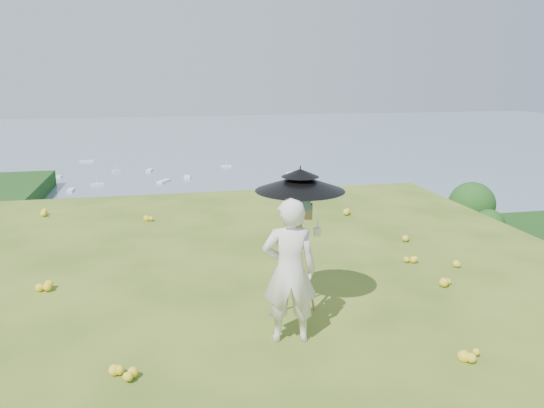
{
  "coord_description": "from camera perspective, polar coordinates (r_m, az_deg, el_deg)",
  "views": [
    {
      "loc": [
        0.03,
        -6.7,
        3.07
      ],
      "look_at": [
        1.84,
        1.83,
        0.9
      ],
      "focal_mm": 35.0,
      "sensor_mm": 36.0,
      "label": 1
    }
  ],
  "objects": [
    {
      "name": "field_easel",
      "position": [
        6.69,
        2.94,
        -5.69
      ],
      "size": [
        0.78,
        0.78,
        1.64
      ],
      "primitive_type": null,
      "rotation": [
        0.0,
        0.0,
        -0.31
      ],
      "color": "olive",
      "rests_on": "ground"
    },
    {
      "name": "painter_cap",
      "position": [
        5.87,
        1.97,
        0.19
      ],
      "size": [
        0.23,
        0.25,
        0.1
      ],
      "primitive_type": null,
      "rotation": [
        0.0,
        0.0,
        -0.26
      ],
      "color": "#DC7979",
      "rests_on": "painter"
    },
    {
      "name": "ground",
      "position": [
        7.37,
        -11.31,
        -10.92
      ],
      "size": [
        14.0,
        14.0,
        0.0
      ],
      "primitive_type": "plane",
      "color": "#3E5E1B",
      "rests_on": "ground"
    },
    {
      "name": "wildflowers",
      "position": [
        7.58,
        -11.36,
        -9.72
      ],
      "size": [
        10.0,
        10.5,
        0.12
      ],
      "primitive_type": null,
      "color": "yellow",
      "rests_on": "ground"
    },
    {
      "name": "moored_boats",
      "position": [
        172.13,
        -15.85,
        1.15
      ],
      "size": [
        140.0,
        140.0,
        0.7
      ],
      "primitive_type": null,
      "color": "white",
      "rests_on": "bay_water"
    },
    {
      "name": "painter",
      "position": [
        6.11,
        1.9,
        -7.23
      ],
      "size": [
        0.69,
        0.51,
        1.72
      ],
      "primitive_type": "imported",
      "rotation": [
        0.0,
        0.0,
        2.98
      ],
      "color": "silver",
      "rests_on": "ground"
    },
    {
      "name": "shoreline_tier",
      "position": [
        90.57,
        -11.03,
        -11.83
      ],
      "size": [
        170.0,
        28.0,
        8.0
      ],
      "primitive_type": "cube",
      "color": "slate",
      "rests_on": "bay_water"
    },
    {
      "name": "sun_umbrella",
      "position": [
        6.48,
        3.03,
        1.43
      ],
      "size": [
        1.23,
        1.23,
        0.63
      ],
      "primitive_type": null,
      "rotation": [
        0.0,
        0.0,
        -0.12
      ],
      "color": "black",
      "rests_on": "field_easel"
    },
    {
      "name": "slope_trees",
      "position": [
        45.45,
        -11.16,
        -9.7
      ],
      "size": [
        110.0,
        50.0,
        6.0
      ],
      "primitive_type": null,
      "color": "#144515",
      "rests_on": "forest_slope"
    },
    {
      "name": "bay_water",
      "position": [
        249.47,
        -11.88,
        5.17
      ],
      "size": [
        700.0,
        700.0,
        0.0
      ],
      "primitive_type": "plane",
      "color": "slate",
      "rests_on": "ground"
    },
    {
      "name": "harbor_town",
      "position": [
        87.96,
        -11.23,
        -8.01
      ],
      "size": [
        110.0,
        22.0,
        5.0
      ],
      "primitive_type": null,
      "color": "silver",
      "rests_on": "shoreline_tier"
    }
  ]
}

